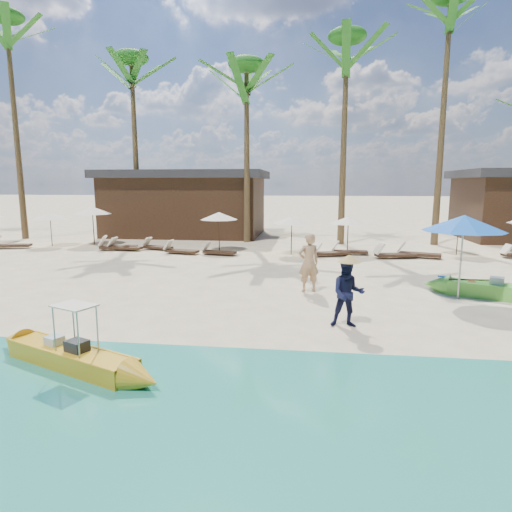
# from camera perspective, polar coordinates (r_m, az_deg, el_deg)

# --- Properties ---
(ground) EXTENTS (240.00, 240.00, 0.00)m
(ground) POSITION_cam_1_polar(r_m,az_deg,el_deg) (11.45, 5.22, -7.83)
(ground) COLOR beige
(ground) RESTS_ON ground
(wet_sand_strip) EXTENTS (240.00, 4.50, 0.01)m
(wet_sand_strip) POSITION_cam_1_polar(r_m,az_deg,el_deg) (6.85, 3.70, -20.34)
(wet_sand_strip) COLOR tan
(wet_sand_strip) RESTS_ON ground
(yellow_canoe) EXTENTS (4.54, 2.12, 1.24)m
(yellow_canoe) POSITION_cam_1_polar(r_m,az_deg,el_deg) (8.97, -23.41, -12.23)
(yellow_canoe) COLOR gold
(yellow_canoe) RESTS_ON ground
(tourist) EXTENTS (0.80, 0.65, 1.90)m
(tourist) POSITION_cam_1_polar(r_m,az_deg,el_deg) (13.71, 7.03, -0.88)
(tourist) COLOR tan
(tourist) RESTS_ON ground
(vendor_green) EXTENTS (0.81, 0.64, 1.65)m
(vendor_green) POSITION_cam_1_polar(r_m,az_deg,el_deg) (10.52, 12.14, -4.90)
(vendor_green) COLOR #141637
(vendor_green) RESTS_ON ground
(blue_umbrella) EXTENTS (2.35, 2.35, 2.53)m
(blue_umbrella) POSITION_cam_1_polar(r_m,az_deg,el_deg) (13.95, 25.97, 3.95)
(blue_umbrella) COLOR #99999E
(blue_umbrella) RESTS_ON ground
(resort_parasol_2) EXTENTS (1.80, 1.80, 1.86)m
(resort_parasol_2) POSITION_cam_1_polar(r_m,az_deg,el_deg) (26.35, -25.78, 4.82)
(resort_parasol_2) COLOR #3D2419
(resort_parasol_2) RESTS_ON ground
(lounger_2_left) EXTENTS (1.99, 1.05, 0.65)m
(lounger_2_left) POSITION_cam_1_polar(r_m,az_deg,el_deg) (26.55, -29.98, 1.34)
(lounger_2_left) COLOR #3D2419
(lounger_2_left) RESTS_ON ground
(resort_parasol_3) EXTENTS (2.11, 2.11, 2.17)m
(resort_parasol_3) POSITION_cam_1_polar(r_m,az_deg,el_deg) (26.00, -20.98, 5.71)
(resort_parasol_3) COLOR #3D2419
(resort_parasol_3) RESTS_ON ground
(lounger_3_left) EXTENTS (2.07, 1.04, 0.67)m
(lounger_3_left) POSITION_cam_1_polar(r_m,az_deg,el_deg) (23.60, -18.18, 1.30)
(lounger_3_left) COLOR #3D2419
(lounger_3_left) RESTS_ON ground
(lounger_3_right) EXTENTS (1.82, 0.71, 0.60)m
(lounger_3_right) POSITION_cam_1_polar(r_m,az_deg,el_deg) (23.30, -17.28, 1.19)
(lounger_3_right) COLOR #3D2419
(lounger_3_right) RESTS_ON ground
(resort_parasol_4) EXTENTS (1.94, 1.94, 2.00)m
(resort_parasol_4) POSITION_cam_1_polar(r_m,az_deg,el_deg) (22.16, -4.97, 5.34)
(resort_parasol_4) COLOR #3D2419
(resort_parasol_4) RESTS_ON ground
(lounger_4_left) EXTENTS (1.73, 0.94, 0.56)m
(lounger_4_left) POSITION_cam_1_polar(r_m,az_deg,el_deg) (23.12, -13.17, 1.27)
(lounger_4_left) COLOR #3D2419
(lounger_4_left) RESTS_ON ground
(lounger_4_right) EXTENTS (1.82, 0.85, 0.60)m
(lounger_4_right) POSITION_cam_1_polar(r_m,az_deg,el_deg) (21.53, -10.15, 0.81)
(lounger_4_right) COLOR #3D2419
(lounger_4_right) RESTS_ON ground
(resort_parasol_5) EXTENTS (1.83, 1.83, 1.89)m
(resort_parasol_5) POSITION_cam_1_polar(r_m,az_deg,el_deg) (20.89, 4.78, 4.81)
(resort_parasol_5) COLOR #3D2419
(resort_parasol_5) RESTS_ON ground
(lounger_5_left) EXTENTS (1.75, 0.83, 0.57)m
(lounger_5_left) POSITION_cam_1_polar(r_m,az_deg,el_deg) (20.91, -5.19, 0.64)
(lounger_5_left) COLOR #3D2419
(lounger_5_left) RESTS_ON ground
(resort_parasol_6) EXTENTS (1.80, 1.80, 1.86)m
(resort_parasol_6) POSITION_cam_1_polar(r_m,az_deg,el_deg) (21.46, 12.21, 4.69)
(resort_parasol_6) COLOR #3D2419
(resort_parasol_6) RESTS_ON ground
(lounger_6_left) EXTENTS (1.77, 0.63, 0.59)m
(lounger_6_left) POSITION_cam_1_polar(r_m,az_deg,el_deg) (21.45, 12.13, 0.71)
(lounger_6_left) COLOR #3D2419
(lounger_6_left) RESTS_ON ground
(lounger_6_right) EXTENTS (1.90, 1.09, 0.62)m
(lounger_6_right) POSITION_cam_1_polar(r_m,az_deg,el_deg) (20.74, 9.73, 0.51)
(lounger_6_right) COLOR #3D2419
(lounger_6_right) RESTS_ON ground
(resort_parasol_7) EXTENTS (1.76, 1.76, 1.82)m
(resort_parasol_7) POSITION_cam_1_polar(r_m,az_deg,el_deg) (22.94, 25.43, 4.18)
(resort_parasol_7) COLOR #3D2419
(resort_parasol_7) RESTS_ON ground
(lounger_7_left) EXTENTS (2.02, 0.99, 0.66)m
(lounger_7_left) POSITION_cam_1_polar(r_m,az_deg,el_deg) (20.87, 17.74, 0.29)
(lounger_7_left) COLOR #3D2419
(lounger_7_left) RESTS_ON ground
(lounger_7_right) EXTENTS (2.04, 1.17, 0.66)m
(lounger_7_right) POSITION_cam_1_polar(r_m,az_deg,el_deg) (21.50, 20.64, 0.39)
(lounger_7_right) COLOR #3D2419
(lounger_7_right) RESTS_ON ground
(palm_1) EXTENTS (2.08, 2.08, 13.60)m
(palm_1) POSITION_cam_1_polar(r_m,az_deg,el_deg) (31.63, -30.02, 21.87)
(palm_1) COLOR brown
(palm_1) RESTS_ON ground
(palm_2) EXTENTS (2.08, 2.08, 11.33)m
(palm_2) POSITION_cam_1_polar(r_m,az_deg,el_deg) (28.73, -16.14, 20.77)
(palm_2) COLOR brown
(palm_2) RESTS_ON ground
(palm_3) EXTENTS (2.08, 2.08, 10.52)m
(palm_3) POSITION_cam_1_polar(r_m,az_deg,el_deg) (25.99, -1.27, 21.00)
(palm_3) COLOR brown
(palm_3) RESTS_ON ground
(palm_4) EXTENTS (2.08, 2.08, 11.70)m
(palm_4) POSITION_cam_1_polar(r_m,az_deg,el_deg) (25.73, 11.92, 22.92)
(palm_4) COLOR brown
(palm_4) RESTS_ON ground
(palm_5) EXTENTS (2.08, 2.08, 13.60)m
(palm_5) POSITION_cam_1_polar(r_m,az_deg,el_deg) (27.32, 24.22, 24.48)
(palm_5) COLOR brown
(palm_5) RESTS_ON ground
(pavilion_west) EXTENTS (10.80, 6.60, 4.30)m
(pavilion_west) POSITION_cam_1_polar(r_m,az_deg,el_deg) (29.65, -9.28, 7.05)
(pavilion_west) COLOR #3D2419
(pavilion_west) RESTS_ON ground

